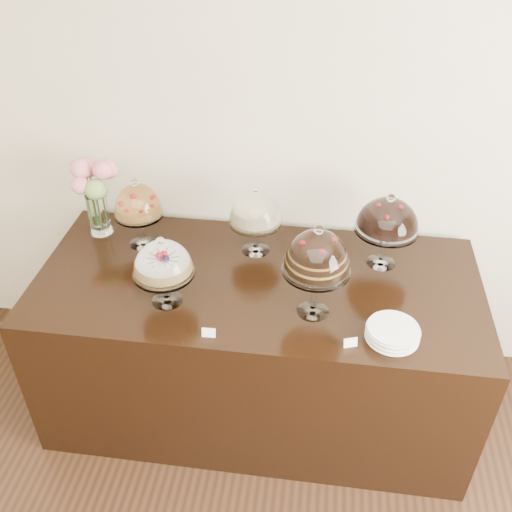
# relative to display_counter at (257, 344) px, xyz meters

# --- Properties ---
(wall_back) EXTENTS (5.00, 0.04, 3.00)m
(wall_back) POSITION_rel_display_counter_xyz_m (0.23, 0.55, 1.05)
(wall_back) COLOR beige
(wall_back) RESTS_ON ground
(display_counter) EXTENTS (2.20, 1.00, 0.90)m
(display_counter) POSITION_rel_display_counter_xyz_m (0.00, 0.00, 0.00)
(display_counter) COLOR black
(display_counter) RESTS_ON ground
(cake_stand_sugar_sponge) EXTENTS (0.28, 0.28, 0.36)m
(cake_stand_sugar_sponge) POSITION_rel_display_counter_xyz_m (-0.40, -0.21, 0.68)
(cake_stand_sugar_sponge) COLOR white
(cake_stand_sugar_sponge) RESTS_ON display_counter
(cake_stand_choco_layer) EXTENTS (0.30, 0.30, 0.47)m
(cake_stand_choco_layer) POSITION_rel_display_counter_xyz_m (0.28, -0.20, 0.77)
(cake_stand_choco_layer) COLOR white
(cake_stand_choco_layer) RESTS_ON display_counter
(cake_stand_cheesecake) EXTENTS (0.28, 0.28, 0.38)m
(cake_stand_cheesecake) POSITION_rel_display_counter_xyz_m (-0.04, 0.25, 0.69)
(cake_stand_cheesecake) COLOR white
(cake_stand_cheesecake) RESTS_ON display_counter
(cake_stand_dark_choco) EXTENTS (0.32, 0.32, 0.40)m
(cake_stand_dark_choco) POSITION_rel_display_counter_xyz_m (0.61, 0.22, 0.72)
(cake_stand_dark_choco) COLOR white
(cake_stand_dark_choco) RESTS_ON display_counter
(cake_stand_fruit_tart) EXTENTS (0.26, 0.26, 0.39)m
(cake_stand_fruit_tart) POSITION_rel_display_counter_xyz_m (-0.65, 0.23, 0.70)
(cake_stand_fruit_tart) COLOR white
(cake_stand_fruit_tart) RESTS_ON display_counter
(flower_vase) EXTENTS (0.22, 0.23, 0.44)m
(flower_vase) POSITION_rel_display_counter_xyz_m (-0.91, 0.31, 0.73)
(flower_vase) COLOR white
(flower_vase) RESTS_ON display_counter
(plate_stack) EXTENTS (0.23, 0.23, 0.06)m
(plate_stack) POSITION_rel_display_counter_xyz_m (0.64, -0.33, 0.48)
(plate_stack) COLOR white
(plate_stack) RESTS_ON display_counter
(price_card_left) EXTENTS (0.06, 0.02, 0.04)m
(price_card_left) POSITION_rel_display_counter_xyz_m (-0.16, -0.42, 0.47)
(price_card_left) COLOR white
(price_card_left) RESTS_ON display_counter
(price_card_right) EXTENTS (0.06, 0.03, 0.04)m
(price_card_right) POSITION_rel_display_counter_xyz_m (0.46, -0.40, 0.47)
(price_card_right) COLOR white
(price_card_right) RESTS_ON display_counter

